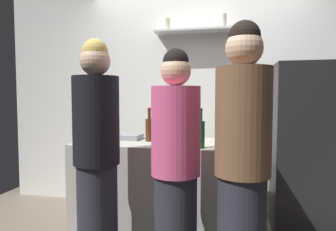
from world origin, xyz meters
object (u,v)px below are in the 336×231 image
object	(u,v)px
utensil_holder	(231,140)
wine_bottle_green_glass	(201,133)
water_bottle_plastic	(96,130)
wine_bottle_pale_glass	(249,131)
person_brown_jacket	(242,167)
wine_bottle_dark_glass	(242,131)
person_pink_top	(176,169)
baking_pan	(124,137)
person_blonde	(97,157)
refrigerator	(308,148)
wine_bottle_amber_glass	(149,129)

from	to	relation	value
utensil_holder	wine_bottle_green_glass	bearing A→B (deg)	-152.19
wine_bottle_green_glass	water_bottle_plastic	distance (m)	1.09
wine_bottle_pale_glass	person_brown_jacket	bearing A→B (deg)	-95.58
person_brown_jacket	wine_bottle_dark_glass	bearing A→B (deg)	116.32
wine_bottle_green_glass	water_bottle_plastic	xyz separation A→B (m)	(-1.06, 0.26, -0.03)
wine_bottle_pale_glass	person_pink_top	bearing A→B (deg)	-129.90
water_bottle_plastic	wine_bottle_green_glass	bearing A→B (deg)	-13.67
baking_pan	water_bottle_plastic	distance (m)	0.28
person_blonde	person_pink_top	distance (m)	0.60
wine_bottle_dark_glass	person_blonde	bearing A→B (deg)	-141.99
person_blonde	refrigerator	bearing A→B (deg)	-103.61
wine_bottle_pale_glass	person_pink_top	size ratio (longest dim) A/B	0.21
refrigerator	person_brown_jacket	size ratio (longest dim) A/B	0.92
utensil_holder	wine_bottle_dark_glass	distance (m)	0.30
refrigerator	wine_bottle_dark_glass	bearing A→B (deg)	-160.07
refrigerator	utensil_holder	size ratio (longest dim) A/B	7.44
water_bottle_plastic	person_blonde	world-z (taller)	person_blonde
refrigerator	baking_pan	distance (m)	1.80
wine_bottle_dark_glass	water_bottle_plastic	distance (m)	1.40
baking_pan	water_bottle_plastic	world-z (taller)	water_bottle_plastic
wine_bottle_dark_glass	person_blonde	distance (m)	1.36
baking_pan	person_brown_jacket	bearing A→B (deg)	-40.28
water_bottle_plastic	person_pink_top	distance (m)	1.17
wine_bottle_amber_glass	person_blonde	world-z (taller)	person_blonde
wine_bottle_amber_glass	person_pink_top	world-z (taller)	person_pink_top
wine_bottle_pale_glass	wine_bottle_green_glass	bearing A→B (deg)	-154.74
baking_pan	wine_bottle_green_glass	distance (m)	0.89
utensil_holder	person_blonde	distance (m)	1.12
wine_bottle_dark_glass	water_bottle_plastic	size ratio (longest dim) A/B	1.37
wine_bottle_amber_glass	water_bottle_plastic	xyz separation A→B (m)	(-0.53, -0.03, -0.02)
utensil_holder	person_blonde	bearing A→B (deg)	-150.49
refrigerator	utensil_holder	bearing A→B (deg)	-144.76
wine_bottle_green_glass	person_blonde	distance (m)	0.85
baking_pan	person_brown_jacket	world-z (taller)	person_brown_jacket
wine_bottle_green_glass	wine_bottle_amber_glass	world-z (taller)	wine_bottle_green_glass
wine_bottle_pale_glass	person_blonde	distance (m)	1.28
person_pink_top	water_bottle_plastic	bearing A→B (deg)	90.52
baking_pan	wine_bottle_pale_glass	bearing A→B (deg)	-8.77
wine_bottle_green_glass	wine_bottle_dark_glass	bearing A→B (deg)	50.57
wine_bottle_green_glass	water_bottle_plastic	size ratio (longest dim) A/B	1.50
utensil_holder	wine_bottle_dark_glass	size ratio (longest dim) A/B	0.73
wine_bottle_pale_glass	wine_bottle_dark_glass	bearing A→B (deg)	104.33
refrigerator	wine_bottle_green_glass	distance (m)	1.18
wine_bottle_pale_glass	baking_pan	bearing A→B (deg)	171.23
wine_bottle_green_glass	baking_pan	bearing A→B (deg)	155.23
water_bottle_plastic	person_pink_top	world-z (taller)	person_pink_top
wine_bottle_amber_glass	water_bottle_plastic	distance (m)	0.53
baking_pan	person_blonde	world-z (taller)	person_blonde
person_blonde	utensil_holder	bearing A→B (deg)	-106.14
utensil_holder	wine_bottle_pale_glass	xyz separation A→B (m)	(0.15, 0.06, 0.07)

